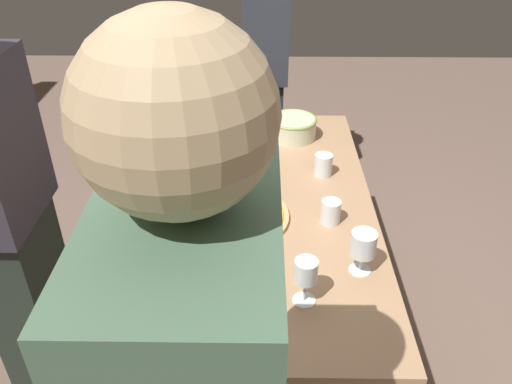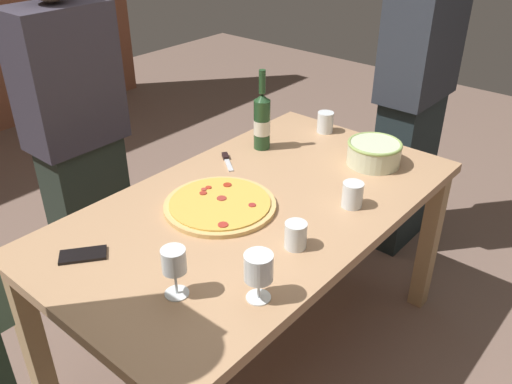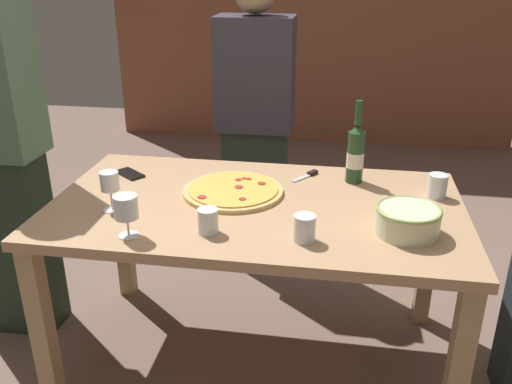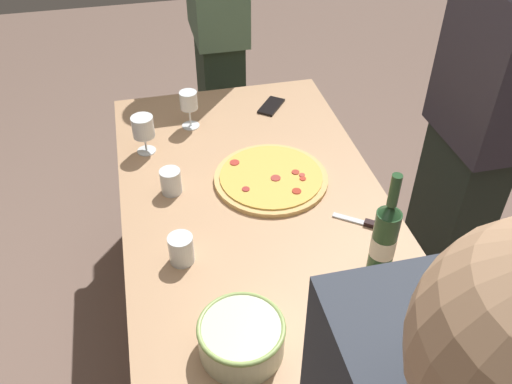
% 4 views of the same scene
% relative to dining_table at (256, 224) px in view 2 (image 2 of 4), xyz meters
% --- Properties ---
extents(ground_plane, '(8.00, 8.00, 0.00)m').
position_rel_dining_table_xyz_m(ground_plane, '(0.00, 0.00, -0.66)').
color(ground_plane, '#785F52').
extents(dining_table, '(1.60, 0.90, 0.75)m').
position_rel_dining_table_xyz_m(dining_table, '(0.00, 0.00, 0.00)').
color(dining_table, tan).
rests_on(dining_table, ground).
extents(pizza, '(0.41, 0.41, 0.03)m').
position_rel_dining_table_xyz_m(pizza, '(-0.11, 0.08, 0.10)').
color(pizza, '#E0B26A').
rests_on(pizza, dining_table).
extents(serving_bowl, '(0.22, 0.22, 0.10)m').
position_rel_dining_table_xyz_m(serving_bowl, '(0.56, -0.17, 0.15)').
color(serving_bowl, beige).
rests_on(serving_bowl, dining_table).
extents(wine_bottle, '(0.07, 0.07, 0.35)m').
position_rel_dining_table_xyz_m(wine_bottle, '(0.38, 0.29, 0.22)').
color(wine_bottle, '#224525').
rests_on(wine_bottle, dining_table).
extents(wine_glass_near_pizza, '(0.07, 0.07, 0.15)m').
position_rel_dining_table_xyz_m(wine_glass_near_pizza, '(-0.53, -0.15, 0.20)').
color(wine_glass_near_pizza, white).
rests_on(wine_glass_near_pizza, dining_table).
extents(wine_glass_by_bottle, '(0.08, 0.08, 0.15)m').
position_rel_dining_table_xyz_m(wine_glass_by_bottle, '(-0.39, -0.34, 0.19)').
color(wine_glass_by_bottle, white).
rests_on(wine_glass_by_bottle, dining_table).
extents(cup_amber, '(0.08, 0.08, 0.09)m').
position_rel_dining_table_xyz_m(cup_amber, '(0.21, -0.28, 0.14)').
color(cup_amber, white).
rests_on(cup_amber, dining_table).
extents(cup_ceramic, '(0.08, 0.08, 0.10)m').
position_rel_dining_table_xyz_m(cup_ceramic, '(0.70, 0.17, 0.14)').
color(cup_ceramic, white).
rests_on(cup_ceramic, dining_table).
extents(cup_spare, '(0.07, 0.07, 0.09)m').
position_rel_dining_table_xyz_m(cup_spare, '(-0.12, -0.27, 0.14)').
color(cup_spare, white).
rests_on(cup_spare, dining_table).
extents(cell_phone, '(0.16, 0.14, 0.01)m').
position_rel_dining_table_xyz_m(cell_phone, '(-0.60, 0.20, 0.10)').
color(cell_phone, black).
rests_on(cell_phone, dining_table).
extents(pizza_knife, '(0.11, 0.14, 0.02)m').
position_rel_dining_table_xyz_m(pizza_knife, '(0.18, 0.31, 0.10)').
color(pizza_knife, silver).
rests_on(pizza_knife, dining_table).
extents(person_guest_left, '(0.40, 0.24, 1.58)m').
position_rel_dining_table_xyz_m(person_guest_left, '(-0.15, 0.90, 0.14)').
color(person_guest_left, '#252F27').
rests_on(person_guest_left, ground).
extents(person_guest_right, '(0.44, 0.24, 1.70)m').
position_rel_dining_table_xyz_m(person_guest_right, '(1.18, -0.04, 0.21)').
color(person_guest_right, '#1F2B2E').
rests_on(person_guest_right, ground).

